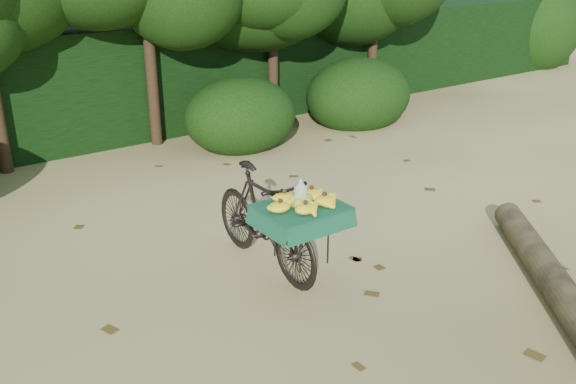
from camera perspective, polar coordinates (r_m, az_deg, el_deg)
ground at (r=5.77m, az=6.33°, el=-8.61°), size 80.00×80.00×0.00m
vendor_bicycle at (r=5.81m, az=-2.14°, el=-2.53°), size 0.74×1.76×1.02m
fallen_log at (r=5.64m, az=25.05°, el=-9.82°), size 2.75×3.17×0.28m
hedge_backdrop at (r=10.68m, az=-17.36°, el=9.78°), size 26.00×1.80×1.80m
tree_row at (r=9.57m, az=-20.12°, el=14.91°), size 14.50×2.00×4.00m
bush_clumps at (r=9.17m, az=-9.73°, el=5.76°), size 8.80×1.70×0.90m
leaf_litter at (r=6.20m, az=2.24°, el=-6.21°), size 7.00×7.30×0.01m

